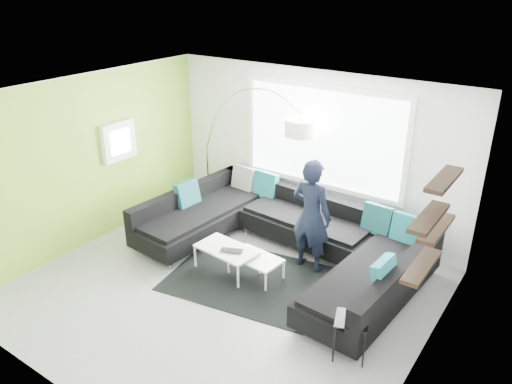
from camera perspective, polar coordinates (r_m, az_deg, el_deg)
ground at (r=7.37m, az=-3.64°, el=-11.12°), size 5.50×5.50×0.00m
room_shell at (r=6.63m, az=-2.68°, el=2.54°), size 5.54×5.04×2.82m
sectional_sofa at (r=7.77m, az=2.51°, el=-5.61°), size 4.36×2.88×0.90m
rug at (r=7.58m, az=-0.70°, el=-9.91°), size 2.59×2.06×0.01m
coffee_table at (r=7.61m, az=-1.72°, el=-8.02°), size 1.27×0.81×0.40m
arc_lamp at (r=9.40m, az=-5.66°, el=5.26°), size 2.35×0.84×2.48m
side_table at (r=6.24m, az=10.71°, el=-15.98°), size 0.49×0.49×0.52m
person at (r=7.49m, az=6.35°, el=-2.70°), size 0.70×0.50×1.78m
laptop at (r=7.46m, az=-2.89°, el=-6.91°), size 0.49×0.46×0.03m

